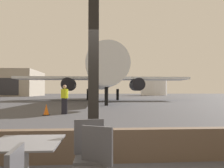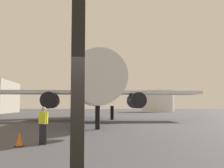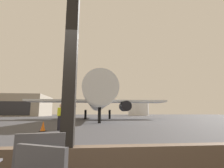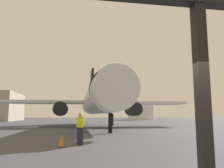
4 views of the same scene
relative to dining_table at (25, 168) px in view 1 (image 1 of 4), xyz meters
name	(u,v)px [view 1 (image 1 of 4)]	position (x,y,z in m)	size (l,w,h in m)	color
ground_plane	(97,98)	(0.76, 41.51, -0.44)	(220.00, 220.00, 0.00)	#424247
window_frame	(94,90)	(0.76, 1.51, 0.92)	(9.04, 0.24, 3.83)	brown
dining_table	(25,168)	(0.00, 0.00, 0.00)	(0.81, 0.81, 0.74)	slate
cafe_chair_window_right	(90,150)	(0.74, 0.25, 0.13)	(0.44, 0.44, 0.95)	#4C4C51
cafe_chair_aisle_right	(93,160)	(0.79, -0.08, 0.10)	(0.51, 0.51, 0.91)	#4C4C51
airplane	(103,76)	(1.68, 29.37, 3.28)	(26.50, 30.17, 10.68)	silver
ground_crew_worker	(65,99)	(-1.14, 10.32, 0.46)	(0.40, 0.53, 1.74)	black
traffic_cone	(46,110)	(-2.08, 9.80, -0.14)	(0.36, 0.36, 0.63)	orange
distant_hangar	(7,83)	(-27.99, 66.90, 3.55)	(19.50, 17.55, 7.99)	#9E9384
fuel_storage_tank	(154,87)	(22.02, 76.73, 2.74)	(9.82, 9.82, 6.36)	white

